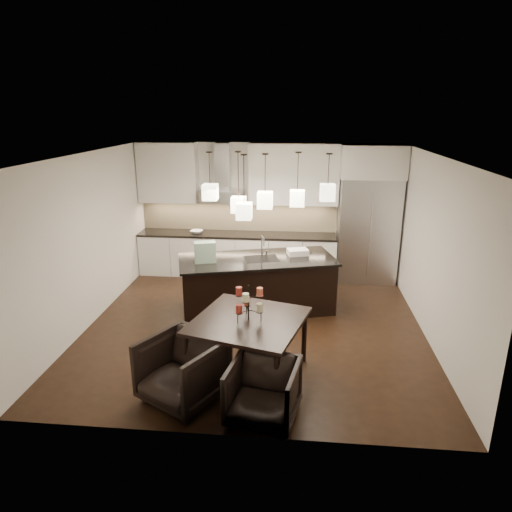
# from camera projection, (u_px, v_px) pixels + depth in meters

# --- Properties ---
(floor) EXTENTS (5.50, 5.50, 0.02)m
(floor) POSITION_uv_depth(u_px,v_px,m) (255.00, 325.00, 7.67)
(floor) COLOR black
(floor) RESTS_ON ground
(ceiling) EXTENTS (5.50, 5.50, 0.02)m
(ceiling) POSITION_uv_depth(u_px,v_px,m) (255.00, 154.00, 6.80)
(ceiling) COLOR white
(ceiling) RESTS_ON wall_back
(wall_back) EXTENTS (5.50, 0.02, 2.80)m
(wall_back) POSITION_uv_depth(u_px,v_px,m) (267.00, 209.00, 9.85)
(wall_back) COLOR silver
(wall_back) RESTS_ON ground
(wall_front) EXTENTS (5.50, 0.02, 2.80)m
(wall_front) POSITION_uv_depth(u_px,v_px,m) (228.00, 322.00, 4.62)
(wall_front) COLOR silver
(wall_front) RESTS_ON ground
(wall_left) EXTENTS (0.02, 5.50, 2.80)m
(wall_left) POSITION_uv_depth(u_px,v_px,m) (88.00, 240.00, 7.49)
(wall_left) COLOR silver
(wall_left) RESTS_ON ground
(wall_right) EXTENTS (0.02, 5.50, 2.80)m
(wall_right) POSITION_uv_depth(u_px,v_px,m) (434.00, 250.00, 6.98)
(wall_right) COLOR silver
(wall_right) RESTS_ON ground
(refrigerator) EXTENTS (1.20, 0.72, 2.15)m
(refrigerator) POSITION_uv_depth(u_px,v_px,m) (367.00, 230.00, 9.40)
(refrigerator) COLOR #B7B7BA
(refrigerator) RESTS_ON floor
(fridge_panel) EXTENTS (1.26, 0.72, 0.65)m
(fridge_panel) POSITION_uv_depth(u_px,v_px,m) (373.00, 161.00, 8.97)
(fridge_panel) COLOR silver
(fridge_panel) RESTS_ON refrigerator
(lower_cabinets) EXTENTS (4.21, 0.62, 0.88)m
(lower_cabinets) POSITION_uv_depth(u_px,v_px,m) (237.00, 255.00, 9.89)
(lower_cabinets) COLOR silver
(lower_cabinets) RESTS_ON floor
(countertop) EXTENTS (4.21, 0.66, 0.04)m
(countertop) POSITION_uv_depth(u_px,v_px,m) (237.00, 234.00, 9.75)
(countertop) COLOR black
(countertop) RESTS_ON lower_cabinets
(backsplash) EXTENTS (4.21, 0.02, 0.63)m
(backsplash) POSITION_uv_depth(u_px,v_px,m) (239.00, 216.00, 9.93)
(backsplash) COLOR tan
(backsplash) RESTS_ON countertop
(upper_cab_left) EXTENTS (1.25, 0.35, 1.25)m
(upper_cab_left) POSITION_uv_depth(u_px,v_px,m) (168.00, 173.00, 9.62)
(upper_cab_left) COLOR silver
(upper_cab_left) RESTS_ON wall_back
(upper_cab_right) EXTENTS (1.85, 0.35, 1.25)m
(upper_cab_right) POSITION_uv_depth(u_px,v_px,m) (294.00, 174.00, 9.38)
(upper_cab_right) COLOR silver
(upper_cab_right) RESTS_ON wall_back
(hood_canopy) EXTENTS (0.90, 0.52, 0.24)m
(hood_canopy) POSITION_uv_depth(u_px,v_px,m) (223.00, 196.00, 9.57)
(hood_canopy) COLOR #B7B7BA
(hood_canopy) RESTS_ON wall_back
(hood_chimney) EXTENTS (0.30, 0.28, 0.96)m
(hood_chimney) POSITION_uv_depth(u_px,v_px,m) (223.00, 166.00, 9.49)
(hood_chimney) COLOR #B7B7BA
(hood_chimney) RESTS_ON hood_canopy
(fruit_bowl) EXTENTS (0.30, 0.30, 0.06)m
(fruit_bowl) POSITION_uv_depth(u_px,v_px,m) (197.00, 232.00, 9.76)
(fruit_bowl) COLOR silver
(fruit_bowl) RESTS_ON countertop
(island_body) EXTENTS (2.81, 1.72, 0.92)m
(island_body) POSITION_uv_depth(u_px,v_px,m) (257.00, 285.00, 8.12)
(island_body) COLOR black
(island_body) RESTS_ON floor
(island_top) EXTENTS (2.91, 1.82, 0.04)m
(island_top) POSITION_uv_depth(u_px,v_px,m) (257.00, 260.00, 7.97)
(island_top) COLOR black
(island_top) RESTS_ON island_body
(faucet) EXTENTS (0.17, 0.27, 0.40)m
(faucet) POSITION_uv_depth(u_px,v_px,m) (262.00, 246.00, 8.02)
(faucet) COLOR silver
(faucet) RESTS_ON island_top
(tote_bag) EXTENTS (0.39, 0.28, 0.36)m
(tote_bag) POSITION_uv_depth(u_px,v_px,m) (205.00, 252.00, 7.73)
(tote_bag) COLOR #256C3C
(tote_bag) RESTS_ON island_top
(food_container) EXTENTS (0.41, 0.34, 0.10)m
(food_container) POSITION_uv_depth(u_px,v_px,m) (298.00, 252.00, 8.16)
(food_container) COLOR silver
(food_container) RESTS_ON island_top
(dining_table) EXTENTS (1.69, 1.69, 0.82)m
(dining_table) POSITION_uv_depth(u_px,v_px,m) (249.00, 347.00, 6.12)
(dining_table) COLOR black
(dining_table) RESTS_ON floor
(candelabra) EXTENTS (0.49, 0.49, 0.48)m
(candelabra) POSITION_uv_depth(u_px,v_px,m) (248.00, 302.00, 5.92)
(candelabra) COLOR black
(candelabra) RESTS_ON dining_table
(candle_a) EXTENTS (0.10, 0.10, 0.11)m
(candle_a) POSITION_uv_depth(u_px,v_px,m) (259.00, 307.00, 5.88)
(candle_a) COLOR #F0EBB6
(candle_a) RESTS_ON candelabra
(candle_b) EXTENTS (0.10, 0.10, 0.11)m
(candle_b) POSITION_uv_depth(u_px,v_px,m) (247.00, 301.00, 6.08)
(candle_b) COLOR #CC573B
(candle_b) RESTS_ON candelabra
(candle_c) EXTENTS (0.10, 0.10, 0.11)m
(candle_c) POSITION_uv_depth(u_px,v_px,m) (239.00, 309.00, 5.84)
(candle_c) COLOR #A02D22
(candle_c) RESTS_ON candelabra
(candle_d) EXTENTS (0.10, 0.10, 0.11)m
(candle_d) POSITION_uv_depth(u_px,v_px,m) (260.00, 292.00, 5.93)
(candle_d) COLOR #CC573B
(candle_d) RESTS_ON candelabra
(candle_e) EXTENTS (0.10, 0.10, 0.11)m
(candle_e) POSITION_uv_depth(u_px,v_px,m) (239.00, 291.00, 5.95)
(candle_e) COLOR #A02D22
(candle_e) RESTS_ON candelabra
(candle_f) EXTENTS (0.10, 0.10, 0.11)m
(candle_f) POSITION_uv_depth(u_px,v_px,m) (246.00, 298.00, 5.75)
(candle_f) COLOR #F0EBB6
(candle_f) RESTS_ON candelabra
(armchair_left) EXTENTS (1.21, 1.22, 0.82)m
(armchair_left) POSITION_uv_depth(u_px,v_px,m) (182.00, 370.00, 5.58)
(armchair_left) COLOR black
(armchair_left) RESTS_ON floor
(armchair_right) EXTENTS (0.90, 0.92, 0.72)m
(armchair_right) POSITION_uv_depth(u_px,v_px,m) (263.00, 392.00, 5.23)
(armchair_right) COLOR black
(armchair_right) RESTS_ON floor
(pendant_a) EXTENTS (0.24, 0.24, 0.26)m
(pendant_a) POSITION_uv_depth(u_px,v_px,m) (210.00, 192.00, 7.57)
(pendant_a) COLOR white
(pendant_a) RESTS_ON ceiling
(pendant_b) EXTENTS (0.24, 0.24, 0.26)m
(pendant_b) POSITION_uv_depth(u_px,v_px,m) (239.00, 205.00, 7.72)
(pendant_b) COLOR white
(pendant_b) RESTS_ON ceiling
(pendant_c) EXTENTS (0.24, 0.24, 0.26)m
(pendant_c) POSITION_uv_depth(u_px,v_px,m) (265.00, 200.00, 7.30)
(pendant_c) COLOR white
(pendant_c) RESTS_ON ceiling
(pendant_d) EXTENTS (0.24, 0.24, 0.26)m
(pendant_d) POSITION_uv_depth(u_px,v_px,m) (297.00, 198.00, 7.57)
(pendant_d) COLOR white
(pendant_d) RESTS_ON ceiling
(pendant_e) EXTENTS (0.24, 0.24, 0.26)m
(pendant_e) POSITION_uv_depth(u_px,v_px,m) (328.00, 192.00, 7.30)
(pendant_e) COLOR white
(pendant_e) RESTS_ON ceiling
(pendant_f) EXTENTS (0.24, 0.24, 0.26)m
(pendant_f) POSITION_uv_depth(u_px,v_px,m) (244.00, 211.00, 7.25)
(pendant_f) COLOR white
(pendant_f) RESTS_ON ceiling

